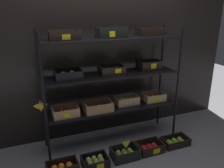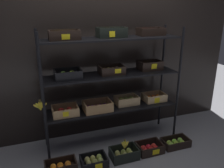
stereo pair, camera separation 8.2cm
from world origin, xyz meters
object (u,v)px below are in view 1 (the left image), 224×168
at_px(crate_ground_center_pear, 125,154).
at_px(banana_bunch_loose, 126,144).
at_px(display_rack, 111,75).
at_px(crate_ground_apple_red, 150,148).
at_px(crate_ground_orange, 62,168).
at_px(crate_ground_pear, 95,161).
at_px(crate_ground_apple_green, 175,142).

bearing_deg(crate_ground_center_pear, banana_bunch_loose, -20.61).
xyz_separation_m(display_rack, crate_ground_apple_red, (0.40, -0.42, -0.94)).
relative_size(display_rack, crate_ground_orange, 5.21).
distance_m(crate_ground_orange, crate_ground_apple_red, 1.17).
distance_m(crate_ground_pear, banana_bunch_loose, 0.43).
bearing_deg(display_rack, banana_bunch_loose, -86.08).
bearing_deg(crate_ground_apple_red, banana_bunch_loose, -177.50).
bearing_deg(crate_ground_center_pear, crate_ground_apple_red, 2.14).
height_order(crate_ground_pear, crate_ground_center_pear, crate_ground_center_pear).
bearing_deg(crate_ground_center_pear, crate_ground_apple_green, 1.04).
bearing_deg(crate_ground_orange, display_rack, 27.46).
height_order(display_rack, crate_ground_apple_red, display_rack).
bearing_deg(display_rack, crate_ground_apple_green, -27.50).
bearing_deg(crate_ground_apple_red, display_rack, 133.56).
bearing_deg(crate_ground_apple_red, crate_ground_orange, 179.14).
bearing_deg(crate_ground_center_pear, crate_ground_orange, 177.73).
bearing_deg(crate_ground_orange, crate_ground_apple_green, -0.63).
bearing_deg(crate_ground_pear, crate_ground_apple_red, 0.88).
bearing_deg(crate_ground_pear, banana_bunch_loose, -0.61).
relative_size(crate_ground_orange, crate_ground_center_pear, 1.06).
height_order(crate_ground_orange, crate_ground_pear, crate_ground_orange).
height_order(display_rack, crate_ground_pear, display_rack).
distance_m(crate_ground_orange, crate_ground_center_pear, 0.79).
distance_m(display_rack, crate_ground_apple_red, 1.10).
height_order(display_rack, crate_ground_apple_green, display_rack).
xyz_separation_m(display_rack, crate_ground_center_pear, (0.02, -0.43, -0.93)).
bearing_deg(display_rack, crate_ground_orange, -152.54).
distance_m(crate_ground_apple_red, banana_bunch_loose, 0.40).
height_order(crate_ground_apple_green, banana_bunch_loose, banana_bunch_loose).
bearing_deg(crate_ground_pear, display_rack, 49.04).
height_order(crate_ground_pear, crate_ground_apple_green, same).
bearing_deg(crate_ground_pear, crate_ground_orange, 175.77).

